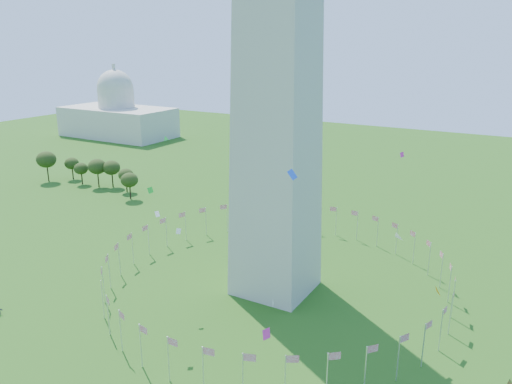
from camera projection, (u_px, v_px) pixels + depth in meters
flag_ring at (276, 271)px, 119.90m from camera, size 80.24×80.24×9.00m
capitol_building at (116, 99)px, 308.25m from camera, size 70.00×35.00×46.00m
kites_aloft at (316, 269)px, 84.06m from camera, size 107.44×77.04×32.56m
tree_line_west at (89, 173)px, 204.64m from camera, size 55.73×15.52×12.77m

